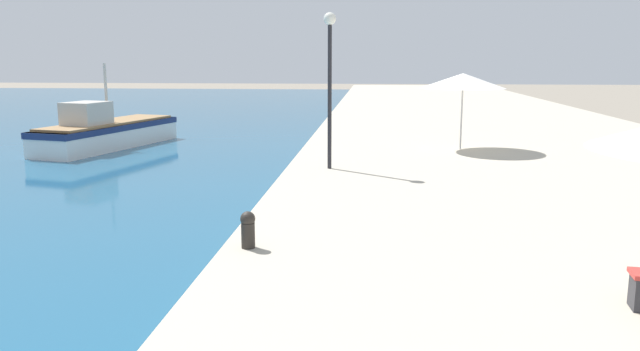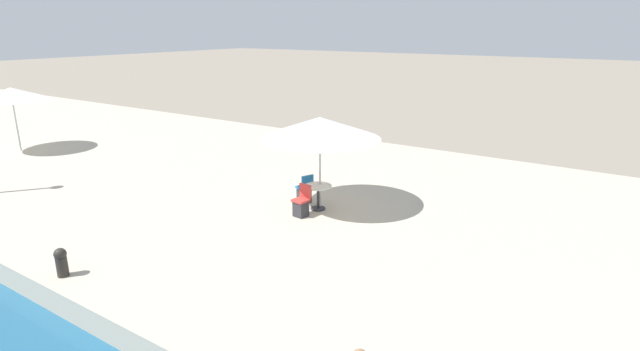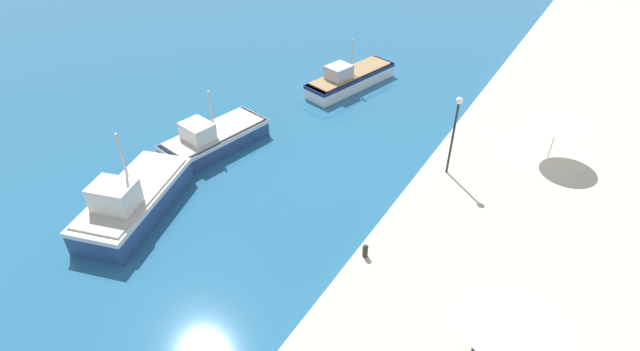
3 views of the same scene
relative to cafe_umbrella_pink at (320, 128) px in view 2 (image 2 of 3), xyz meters
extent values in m
cylinder|color=#B7B7B7|center=(0.00, 0.00, -1.29)|extent=(0.06, 0.06, 2.27)
cone|color=white|center=(0.00, 0.00, 0.00)|extent=(3.53, 3.53, 0.62)
cylinder|color=#B7B7B7|center=(-1.37, 14.76, -1.25)|extent=(0.06, 0.06, 2.35)
cone|color=white|center=(-1.37, 14.76, 0.04)|extent=(3.03, 3.03, 0.53)
cylinder|color=#333338|center=(-0.15, -0.03, -2.40)|extent=(0.44, 0.44, 0.04)
cylinder|color=#333338|center=(-0.15, -0.03, -2.07)|extent=(0.08, 0.08, 0.70)
cylinder|color=beige|center=(-0.15, -0.03, -1.70)|extent=(0.80, 0.80, 0.04)
cube|color=#2D2D33|center=(-0.90, 0.06, -2.20)|extent=(0.38, 0.38, 0.45)
cube|color=red|center=(-0.90, 0.06, -1.94)|extent=(0.45, 0.45, 0.06)
cube|color=red|center=(-0.70, 0.04, -1.71)|extent=(0.11, 0.40, 0.40)
cube|color=#2D2D33|center=(0.12, 0.67, -2.20)|extent=(0.44, 0.44, 0.45)
cube|color=#1E66A3|center=(0.12, 0.67, -1.94)|extent=(0.52, 0.52, 0.06)
cube|color=#1E66A3|center=(0.05, 0.48, -1.71)|extent=(0.39, 0.20, 0.40)
cylinder|color=#2D2823|center=(-6.65, 2.27, -2.20)|extent=(0.24, 0.24, 0.45)
sphere|color=#2D2823|center=(-6.65, 2.27, -1.90)|extent=(0.26, 0.26, 0.26)
camera|label=1|loc=(-4.49, -8.05, 0.84)|focal=35.00mm
camera|label=2|loc=(-11.66, -7.80, 2.80)|focal=28.00mm
camera|label=3|loc=(-0.02, -12.28, 13.52)|focal=28.00mm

